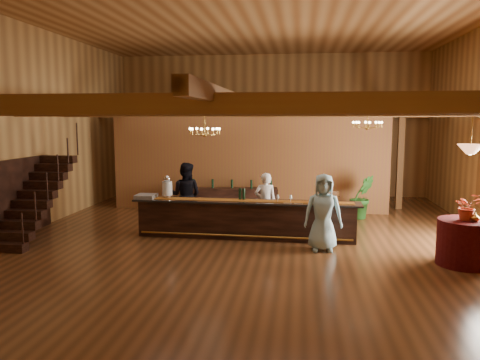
# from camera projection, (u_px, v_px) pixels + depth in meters

# --- Properties ---
(floor) EXTENTS (14.00, 14.00, 0.00)m
(floor) POSITION_uv_depth(u_px,v_px,m) (252.00, 237.00, 11.94)
(floor) COLOR brown
(floor) RESTS_ON ground
(ceiling) EXTENTS (14.00, 14.00, 0.00)m
(ceiling) POSITION_uv_depth(u_px,v_px,m) (252.00, 14.00, 11.23)
(ceiling) COLOR #AF7D45
(ceiling) RESTS_ON wall_back
(wall_back) EXTENTS (12.00, 0.10, 5.50)m
(wall_back) POSITION_uv_depth(u_px,v_px,m) (271.00, 125.00, 18.47)
(wall_back) COLOR #AB8042
(wall_back) RESTS_ON floor
(wall_front) EXTENTS (12.00, 0.10, 5.50)m
(wall_front) POSITION_uv_depth(u_px,v_px,m) (180.00, 144.00, 4.70)
(wall_front) COLOR #AB8042
(wall_front) RESTS_ON floor
(wall_left) EXTENTS (0.10, 14.00, 5.50)m
(wall_left) POSITION_uv_depth(u_px,v_px,m) (27.00, 129.00, 12.36)
(wall_left) COLOR #AB8042
(wall_left) RESTS_ON floor
(beam_grid) EXTENTS (11.90, 13.90, 0.39)m
(beam_grid) POSITION_uv_depth(u_px,v_px,m) (254.00, 110.00, 12.02)
(beam_grid) COLOR brown
(beam_grid) RESTS_ON wall_left
(support_posts) EXTENTS (9.20, 10.20, 3.20)m
(support_posts) POSITION_uv_depth(u_px,v_px,m) (250.00, 178.00, 11.24)
(support_posts) COLOR brown
(support_posts) RESTS_ON floor
(partition_wall) EXTENTS (9.00, 0.18, 3.10)m
(partition_wall) POSITION_uv_depth(u_px,v_px,m) (248.00, 164.00, 15.24)
(partition_wall) COLOR brown
(partition_wall) RESTS_ON floor
(staircase) EXTENTS (1.00, 2.80, 2.00)m
(staircase) POSITION_uv_depth(u_px,v_px,m) (34.00, 199.00, 11.78)
(staircase) COLOR #391D14
(staircase) RESTS_ON floor
(backroom_boxes) EXTENTS (4.10, 0.60, 1.10)m
(backroom_boxes) POSITION_uv_depth(u_px,v_px,m) (259.00, 186.00, 17.32)
(backroom_boxes) COLOR #391D14
(backroom_boxes) RESTS_ON floor
(tasting_bar) EXTENTS (5.76, 0.90, 0.97)m
(tasting_bar) POSITION_uv_depth(u_px,v_px,m) (245.00, 219.00, 11.85)
(tasting_bar) COLOR #391D14
(tasting_bar) RESTS_ON floor
(beverage_dispenser) EXTENTS (0.26, 0.26, 0.60)m
(beverage_dispenser) POSITION_uv_depth(u_px,v_px,m) (167.00, 187.00, 12.12)
(beverage_dispenser) COLOR silver
(beverage_dispenser) RESTS_ON tasting_bar
(glass_rack_tray) EXTENTS (0.50, 0.50, 0.10)m
(glass_rack_tray) POSITION_uv_depth(u_px,v_px,m) (146.00, 196.00, 12.14)
(glass_rack_tray) COLOR gray
(glass_rack_tray) RESTS_ON tasting_bar
(raffle_drum) EXTENTS (0.34, 0.24, 0.30)m
(raffle_drum) POSITION_uv_depth(u_px,v_px,m) (331.00, 196.00, 11.39)
(raffle_drum) COLOR brown
(raffle_drum) RESTS_ON tasting_bar
(bar_bottle_0) EXTENTS (0.07, 0.07, 0.30)m
(bar_bottle_0) POSITION_uv_depth(u_px,v_px,m) (240.00, 194.00, 11.90)
(bar_bottle_0) COLOR black
(bar_bottle_0) RESTS_ON tasting_bar
(bar_bottle_1) EXTENTS (0.07, 0.07, 0.30)m
(bar_bottle_1) POSITION_uv_depth(u_px,v_px,m) (244.00, 194.00, 11.88)
(bar_bottle_1) COLOR black
(bar_bottle_1) RESTS_ON tasting_bar
(backbar_shelf) EXTENTS (2.93, 0.85, 0.81)m
(backbar_shelf) POSITION_uv_depth(u_px,v_px,m) (232.00, 201.00, 14.94)
(backbar_shelf) COLOR #391D14
(backbar_shelf) RESTS_ON floor
(round_table) EXTENTS (1.10, 1.10, 0.95)m
(round_table) POSITION_uv_depth(u_px,v_px,m) (465.00, 243.00, 9.63)
(round_table) COLOR #410B0A
(round_table) RESTS_ON floor
(chandelier_left) EXTENTS (0.80, 0.80, 0.66)m
(chandelier_left) POSITION_uv_depth(u_px,v_px,m) (205.00, 131.00, 12.00)
(chandelier_left) COLOR #AF8132
(chandelier_left) RESTS_ON beam_grid
(chandelier_right) EXTENTS (0.80, 0.80, 0.50)m
(chandelier_right) POSITION_uv_depth(u_px,v_px,m) (367.00, 124.00, 12.93)
(chandelier_right) COLOR #AF8132
(chandelier_right) RESTS_ON beam_grid
(pendant_lamp) EXTENTS (0.52, 0.52, 0.90)m
(pendant_lamp) POSITION_uv_depth(u_px,v_px,m) (471.00, 149.00, 9.38)
(pendant_lamp) COLOR #AF8132
(pendant_lamp) RESTS_ON beam_grid
(bartender) EXTENTS (0.62, 0.44, 1.60)m
(bartender) POSITION_uv_depth(u_px,v_px,m) (265.00, 202.00, 12.43)
(bartender) COLOR white
(bartender) RESTS_ON floor
(staff_second) EXTENTS (0.96, 0.79, 1.82)m
(staff_second) POSITION_uv_depth(u_px,v_px,m) (186.00, 195.00, 12.88)
(staff_second) COLOR black
(staff_second) RESTS_ON floor
(guest) EXTENTS (0.89, 0.60, 1.77)m
(guest) POSITION_uv_depth(u_px,v_px,m) (323.00, 212.00, 10.65)
(guest) COLOR #95C2CE
(guest) RESTS_ON floor
(floor_plant) EXTENTS (0.88, 0.79, 1.34)m
(floor_plant) POSITION_uv_depth(u_px,v_px,m) (362.00, 197.00, 14.13)
(floor_plant) COLOR #1E4D17
(floor_plant) RESTS_ON floor
(table_flowers) EXTENTS (0.62, 0.58, 0.56)m
(table_flowers) POSITION_uv_depth(u_px,v_px,m) (467.00, 207.00, 9.53)
(table_flowers) COLOR #B93F23
(table_flowers) RESTS_ON round_table
(table_vase) EXTENTS (0.15, 0.15, 0.30)m
(table_vase) POSITION_uv_depth(u_px,v_px,m) (475.00, 214.00, 9.39)
(table_vase) COLOR #AF8132
(table_vase) RESTS_ON round_table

